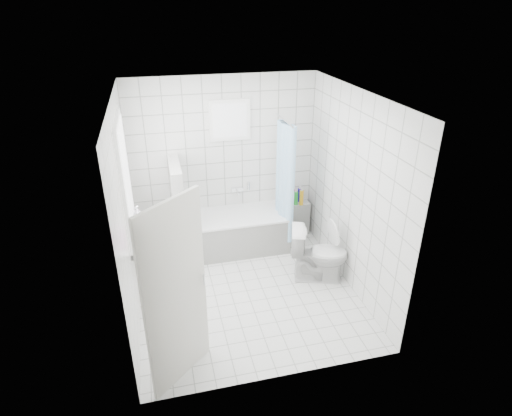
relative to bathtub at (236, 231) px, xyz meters
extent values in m
plane|color=white|center=(-0.08, -1.12, -0.29)|extent=(3.00, 3.00, 0.00)
plane|color=white|center=(-0.08, -1.12, 2.31)|extent=(3.00, 3.00, 0.00)
cube|color=white|center=(-0.08, 0.38, 1.01)|extent=(2.80, 0.02, 2.60)
cube|color=white|center=(-0.08, -2.62, 1.01)|extent=(2.80, 0.02, 2.60)
cube|color=white|center=(-1.48, -1.12, 1.01)|extent=(0.02, 3.00, 2.60)
cube|color=white|center=(1.32, -1.12, 1.01)|extent=(0.02, 3.00, 2.60)
cube|color=white|center=(-1.44, -0.82, 1.31)|extent=(0.01, 0.90, 1.40)
cube|color=white|center=(0.02, 0.33, 1.66)|extent=(0.50, 0.01, 0.50)
cube|color=white|center=(-1.39, -0.82, 0.57)|extent=(0.18, 1.02, 0.08)
cube|color=silver|center=(-1.04, -2.34, 0.71)|extent=(0.62, 0.57, 2.00)
cube|color=white|center=(0.00, 0.00, -0.02)|extent=(1.55, 0.75, 0.55)
cube|color=white|center=(0.00, 0.00, 0.27)|extent=(1.57, 0.77, 0.03)
cube|color=white|center=(-0.85, -0.05, 0.46)|extent=(0.15, 0.85, 1.50)
cube|color=white|center=(1.07, 0.25, -0.02)|extent=(0.40, 0.24, 0.55)
imported|color=white|center=(0.95, -1.08, 0.10)|extent=(0.87, 0.66, 0.79)
cylinder|color=silver|center=(0.72, -0.02, 1.71)|extent=(0.02, 0.80, 0.02)
cube|color=silver|center=(0.10, 0.33, 0.56)|extent=(0.18, 0.06, 0.06)
imported|color=#CE67B6|center=(-1.38, -0.50, 0.69)|extent=(0.09, 0.09, 0.17)
imported|color=#CB4EAA|center=(-1.38, -1.15, 0.76)|extent=(0.16, 0.16, 0.29)
imported|color=silver|center=(-1.38, -0.71, 0.77)|extent=(0.17, 0.17, 0.32)
cylinder|color=red|center=(1.00, 0.27, 0.38)|extent=(0.06, 0.06, 0.23)
cylinder|color=yellow|center=(1.11, 0.16, 0.38)|extent=(0.06, 0.06, 0.25)
cylinder|color=#2619C8|center=(1.13, 0.29, 0.37)|extent=(0.06, 0.06, 0.23)
cylinder|color=green|center=(1.03, 0.19, 0.37)|extent=(0.06, 0.06, 0.22)
camera|label=1|loc=(-1.08, -5.69, 3.24)|focal=30.00mm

